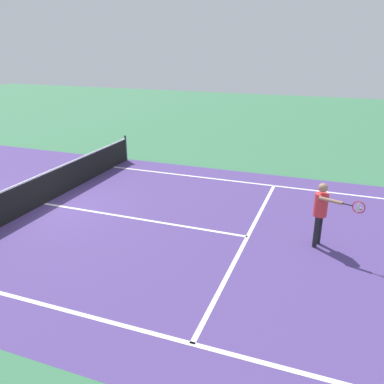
{
  "coord_description": "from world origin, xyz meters",
  "views": [
    {
      "loc": [
        -8.99,
        -8.21,
        4.67
      ],
      "look_at": [
        0.08,
        -4.85,
        1.0
      ],
      "focal_mm": 36.89,
      "sensor_mm": 36.0,
      "label": 1
    }
  ],
  "objects": [
    {
      "name": "court_surface_inbounds",
      "position": [
        0.0,
        0.0,
        0.0
      ],
      "size": [
        10.62,
        24.4,
        0.0
      ],
      "primitive_type": "cube",
      "color": "#4C387A",
      "rests_on": "ground_plane"
    },
    {
      "name": "ground_plane",
      "position": [
        0.0,
        0.0,
        0.0
      ],
      "size": [
        60.0,
        60.0,
        0.0
      ],
      "primitive_type": "plane",
      "color": "#38724C"
    },
    {
      "name": "line_center_service",
      "position": [
        0.0,
        -3.2,
        0.0
      ],
      "size": [
        0.1,
        6.4,
        0.01
      ],
      "primitive_type": "cube",
      "color": "white",
      "rests_on": "ground_plane"
    },
    {
      "name": "line_service_near",
      "position": [
        0.0,
        -6.4,
        0.0
      ],
      "size": [
        8.22,
        0.1,
        0.01
      ],
      "primitive_type": "cube",
      "color": "white",
      "rests_on": "ground_plane"
    },
    {
      "name": "line_sideline_left",
      "position": [
        -4.11,
        -5.95,
        0.0
      ],
      "size": [
        0.1,
        11.89,
        0.01
      ],
      "primitive_type": "cube",
      "color": "white",
      "rests_on": "ground_plane"
    },
    {
      "name": "player_near",
      "position": [
        0.14,
        -8.1,
        1.0
      ],
      "size": [
        0.76,
        1.09,
        1.61
      ],
      "color": "black",
      "rests_on": "ground_plane"
    },
    {
      "name": "tennis_ball_by_baseline",
      "position": [
        2.91,
        -9.16,
        0.03
      ],
      "size": [
        0.07,
        0.07,
        0.07
      ],
      "primitive_type": "sphere",
      "color": "#CCE033",
      "rests_on": "ground_plane"
    },
    {
      "name": "net",
      "position": [
        0.0,
        0.0,
        0.49
      ],
      "size": [
        10.37,
        0.09,
        1.07
      ],
      "color": "#33383D",
      "rests_on": "ground_plane"
    },
    {
      "name": "line_sideline_right",
      "position": [
        4.11,
        -5.95,
        0.0
      ],
      "size": [
        0.1,
        11.89,
        0.01
      ],
      "primitive_type": "cube",
      "color": "white",
      "rests_on": "ground_plane"
    }
  ]
}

